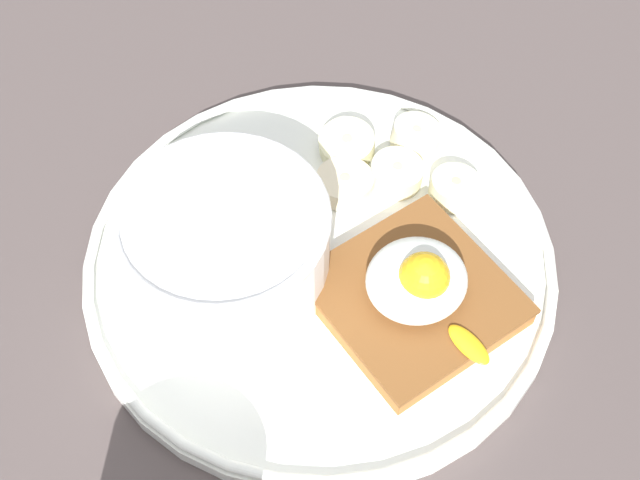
{
  "coord_description": "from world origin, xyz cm",
  "views": [
    {
      "loc": [
        -16.66,
        -22.88,
        45.78
      ],
      "look_at": [
        0.0,
        0.0,
        5.0
      ],
      "focal_mm": 50.0,
      "sensor_mm": 36.0,
      "label": 1
    }
  ],
  "objects": [
    {
      "name": "plate",
      "position": [
        0.0,
        0.0,
        2.8
      ],
      "size": [
        27.21,
        27.21,
        1.6
      ],
      "color": "white",
      "rests_on": "ground_plane"
    },
    {
      "name": "banana_slice_back",
      "position": [
        9.32,
        -0.97,
        3.7
      ],
      "size": [
        3.51,
        3.44,
        1.49
      ],
      "color": "beige",
      "rests_on": "plate"
    },
    {
      "name": "toast_slice",
      "position": [
        2.37,
        -5.5,
        3.83
      ],
      "size": [
        9.79,
        9.79,
        1.48
      ],
      "color": "brown",
      "rests_on": "plate"
    },
    {
      "name": "banana_slice_inner",
      "position": [
        9.99,
        3.52,
        3.8
      ],
      "size": [
        4.19,
        4.1,
        1.81
      ],
      "color": "#F6EBC0",
      "rests_on": "plate"
    },
    {
      "name": "poached_egg",
      "position": [
        2.37,
        -5.66,
        5.82
      ],
      "size": [
        5.58,
        8.31,
        3.42
      ],
      "color": "white",
      "rests_on": "toast_slice"
    },
    {
      "name": "banana_slice_left",
      "position": [
        6.15,
        5.61,
        3.69
      ],
      "size": [
        4.77,
        4.71,
        1.6
      ],
      "color": "beige",
      "rests_on": "plate"
    },
    {
      "name": "banana_slice_right",
      "position": [
        4.2,
        3.24,
        3.64
      ],
      "size": [
        4.63,
        4.6,
        1.37
      ],
      "color": "beige",
      "rests_on": "plate"
    },
    {
      "name": "banana_slice_front",
      "position": [
        7.2,
        1.97,
        3.71
      ],
      "size": [
        4.47,
        4.49,
        1.49
      ],
      "color": "beige",
      "rests_on": "plate"
    },
    {
      "name": "ground_plane",
      "position": [
        0.0,
        0.0,
        1.0
      ],
      "size": [
        120.0,
        120.0,
        2.0
      ],
      "primitive_type": "cube",
      "color": "#4C413F",
      "rests_on": "ground"
    },
    {
      "name": "oatmeal_bowl",
      "position": [
        -4.65,
        2.46,
        5.77
      ],
      "size": [
        11.73,
        11.73,
        5.5
      ],
      "color": "white",
      "rests_on": "plate"
    }
  ]
}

